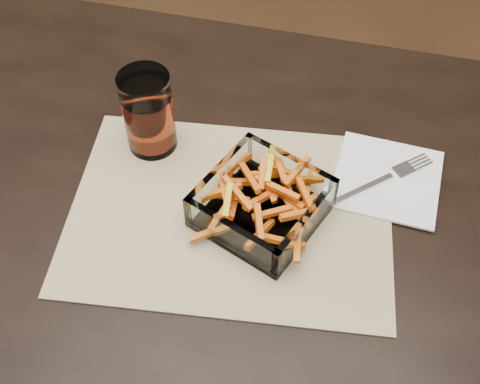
# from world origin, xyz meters

# --- Properties ---
(dining_table) EXTENTS (1.60, 0.90, 0.75)m
(dining_table) POSITION_xyz_m (0.00, 0.00, 0.66)
(dining_table) COLOR black
(dining_table) RESTS_ON ground
(placemat) EXTENTS (0.49, 0.38, 0.00)m
(placemat) POSITION_xyz_m (0.01, 0.03, 0.75)
(placemat) COLOR tan
(placemat) RESTS_ON dining_table
(glass_bowl) EXTENTS (0.20, 0.20, 0.06)m
(glass_bowl) POSITION_xyz_m (0.06, 0.03, 0.78)
(glass_bowl) COLOR white
(glass_bowl) RESTS_ON placemat
(tumbler) EXTENTS (0.07, 0.07, 0.13)m
(tumbler) POSITION_xyz_m (-0.14, 0.12, 0.81)
(tumbler) COLOR white
(tumbler) RESTS_ON placemat
(napkin) EXTENTS (0.16, 0.16, 0.00)m
(napkin) POSITION_xyz_m (0.22, 0.14, 0.76)
(napkin) COLOR white
(napkin) RESTS_ON placemat
(fork) EXTENTS (0.14, 0.13, 0.00)m
(fork) POSITION_xyz_m (0.22, 0.13, 0.76)
(fork) COLOR silver
(fork) RESTS_ON napkin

